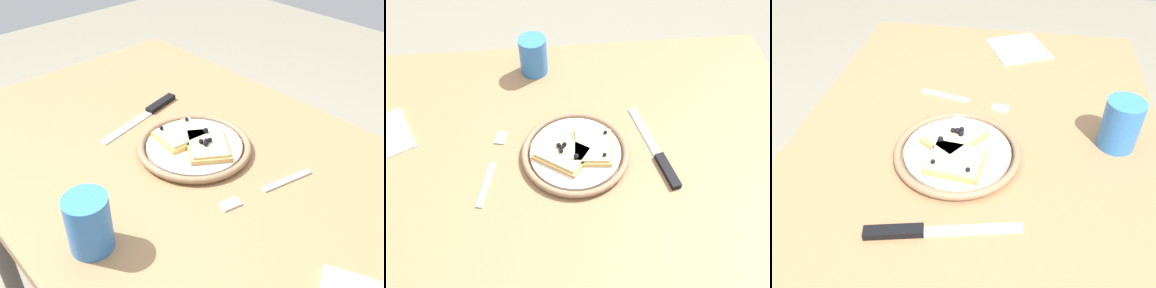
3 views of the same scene
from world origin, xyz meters
The scene contains 8 objects.
ground_plane centered at (0.00, 0.00, 0.00)m, with size 6.00×6.00×0.00m, color gray.
dining_table centered at (0.00, 0.00, 0.64)m, with size 1.08×0.72×0.75m.
plate centered at (0.01, -0.03, 0.76)m, with size 0.23×0.23×0.02m.
pizza_slice_near centered at (-0.02, -0.04, 0.78)m, with size 0.13×0.13×0.03m.
pizza_slice_far centered at (0.05, -0.03, 0.78)m, with size 0.09×0.11×0.02m.
knife centered at (0.19, -0.06, 0.76)m, with size 0.07×0.24×0.01m.
fork centered at (-0.17, -0.04, 0.76)m, with size 0.06×0.20×0.00m.
cup centered at (-0.07, 0.26, 0.80)m, with size 0.07×0.07×0.10m, color #3372BF.
Camera 2 is at (-0.04, -0.61, 1.48)m, focal length 40.09 mm.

